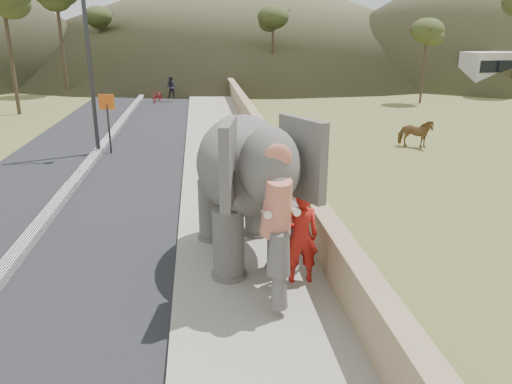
% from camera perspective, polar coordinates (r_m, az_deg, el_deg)
% --- Properties ---
extents(road, '(7.00, 120.00, 0.03)m').
position_cam_1_polar(road, '(16.96, -20.27, 0.42)').
color(road, black).
rests_on(road, ground).
extents(median, '(0.35, 120.00, 0.22)m').
position_cam_1_polar(median, '(16.93, -20.30, 0.73)').
color(median, black).
rests_on(median, ground).
extents(walkway, '(3.00, 120.00, 0.15)m').
position_cam_1_polar(walkway, '(16.47, -3.16, 1.26)').
color(walkway, '#9E9687').
rests_on(walkway, ground).
extents(parapet, '(0.30, 120.00, 1.10)m').
position_cam_1_polar(parapet, '(16.51, 2.54, 3.03)').
color(parapet, tan).
rests_on(parapet, ground).
extents(lamppost, '(1.76, 0.36, 8.00)m').
position_cam_1_polar(lamppost, '(20.72, -17.98, 17.39)').
color(lamppost, '#2C2C31').
rests_on(lamppost, ground).
extents(signboard, '(0.60, 0.08, 2.40)m').
position_cam_1_polar(signboard, '(20.93, -16.60, 8.60)').
color(signboard, '#2D2D33').
rests_on(signboard, ground).
extents(cow, '(1.58, 1.26, 1.22)m').
position_cam_1_polar(cow, '(22.39, 17.73, 6.39)').
color(cow, brown).
rests_on(cow, ground).
extents(distant_car, '(4.33, 1.97, 1.44)m').
position_cam_1_polar(distant_car, '(45.75, 15.43, 12.38)').
color(distant_car, '#BBB9C1').
rests_on(distant_car, ground).
extents(hill_far, '(80.00, 80.00, 14.00)m').
position_cam_1_polar(hill_far, '(75.99, -2.28, 19.81)').
color(hill_far, brown).
rests_on(hill_far, ground).
extents(elephant_and_man, '(2.77, 4.66, 3.19)m').
position_cam_1_polar(elephant_and_man, '(10.50, -1.25, 0.85)').
color(elephant_and_man, '#635F59').
rests_on(elephant_and_man, ground).
extents(motorcyclist, '(1.91, 1.71, 1.76)m').
position_cam_1_polar(motorcyclist, '(35.58, -10.50, 11.17)').
color(motorcyclist, maroon).
rests_on(motorcyclist, ground).
extents(trees, '(49.29, 44.54, 9.05)m').
position_cam_1_polar(trees, '(33.96, -1.37, 16.57)').
color(trees, '#473828').
rests_on(trees, ground).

